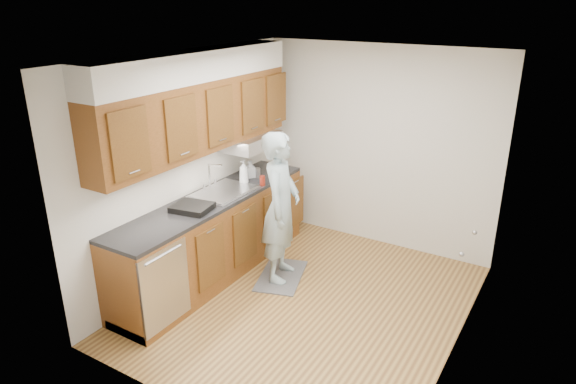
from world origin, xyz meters
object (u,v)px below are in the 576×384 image
Objects in this scene: steel_can at (258,173)px; dish_rack at (192,207)px; soap_bottle_a at (244,172)px; soda_can at (262,181)px; person at (281,198)px; soap_bottle_b at (251,169)px; soap_bottle_c at (250,168)px.

steel_can is 1.19m from dish_rack.
soap_bottle_a is 0.24m from soda_can.
person is at bearing -19.44° from soap_bottle_a.
soap_bottle_b is 0.09m from steel_can.
soap_bottle_a is (-0.65, 0.23, 0.11)m from person.
soda_can is 0.30× the size of dish_rack.
soap_bottle_c is 0.40m from soda_can.
soap_bottle_b reaches higher than soap_bottle_c.
steel_can reaches higher than dish_rack.
soda_can is at bearing -45.01° from steel_can.
person is 0.81m from steel_can.
soap_bottle_c is at bearing 110.94° from soap_bottle_a.
soap_bottle_c is 0.48× the size of dish_rack.
person is at bearing -32.62° from soap_bottle_b.
soap_bottle_b is at bearing 83.10° from dish_rack.
soap_bottle_a is at bearing -93.63° from steel_can.
soap_bottle_c is (-0.76, 0.52, 0.06)m from person.
soda_can is at bearing 67.81° from dish_rack.
soap_bottle_b is at bearing 104.38° from soap_bottle_a.
soap_bottle_c is at bearing 129.62° from soap_bottle_b.
person is 0.92m from soap_bottle_c.
soap_bottle_c reaches higher than soda_can.
soap_bottle_a reaches higher than soap_bottle_c.
soap_bottle_b reaches higher than steel_can.
dish_rack is (-0.01, -1.19, -0.03)m from steel_can.
person reaches higher than dish_rack.
steel_can is at bearing 79.43° from dish_rack.
dish_rack is at bearing -89.36° from soap_bottle_a.
soap_bottle_a is 1.56× the size of soap_bottle_c.
person reaches higher than soda_can.
soap_bottle_a is at bearing -164.49° from soda_can.
person is 10.46× the size of soap_bottle_c.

